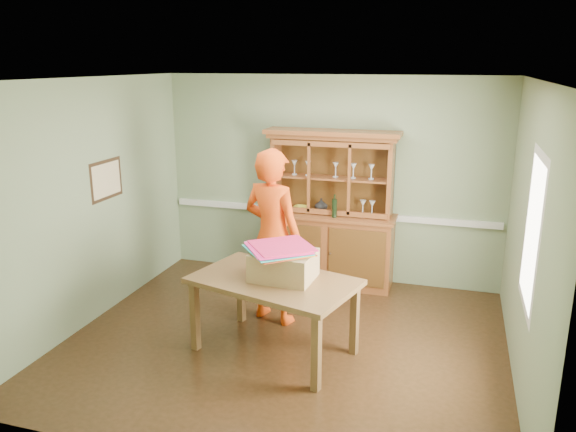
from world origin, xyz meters
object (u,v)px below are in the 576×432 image
(cardboard_box, at_px, (284,265))
(person, at_px, (273,236))
(china_hutch, at_px, (330,231))
(dining_table, at_px, (274,288))

(cardboard_box, bearing_deg, person, 116.47)
(china_hutch, relative_size, person, 1.03)
(china_hutch, bearing_deg, dining_table, -93.28)
(dining_table, xyz_separation_m, person, (-0.25, 0.72, 0.29))
(china_hutch, distance_m, cardboard_box, 1.96)
(dining_table, distance_m, cardboard_box, 0.25)
(cardboard_box, bearing_deg, dining_table, -154.31)
(china_hutch, height_order, dining_table, china_hutch)
(china_hutch, xyz_separation_m, person, (-0.36, -1.27, 0.27))
(dining_table, bearing_deg, person, 124.34)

